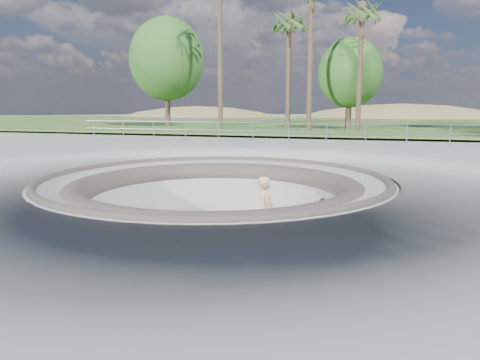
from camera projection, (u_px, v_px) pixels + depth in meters
The scene contains 11 objects.
ground at pixel (215, 179), 13.83m from camera, with size 180.00×180.00×0.00m, color gray.
skate_bowl at pixel (215, 238), 14.13m from camera, with size 14.00×14.00×4.10m.
grass_strip at pixel (329, 124), 45.99m from camera, with size 180.00×36.00×0.12m.
distant_hills at pixel (370, 167), 68.06m from camera, with size 103.20×45.00×28.60m.
safety_railing at pixel (289, 132), 25.08m from camera, with size 25.00×0.06×1.03m.
skateboard at pixel (265, 246), 13.38m from camera, with size 0.90×0.35×0.09m.
skater at pixel (266, 211), 13.21m from camera, with size 0.73×0.48×2.00m, color beige.
palm_b at pixel (289, 24), 33.79m from camera, with size 2.60×2.60×9.00m.
palm_d at pixel (362, 14), 32.32m from camera, with size 2.60×2.60×9.47m.
bushy_tree_left at pixel (167, 59), 39.44m from camera, with size 6.39×5.81×9.22m.
bushy_tree_mid at pixel (350, 73), 35.40m from camera, with size 4.83×4.39×6.97m.
Camera 1 is at (4.56, -12.89, 2.20)m, focal length 35.00 mm.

